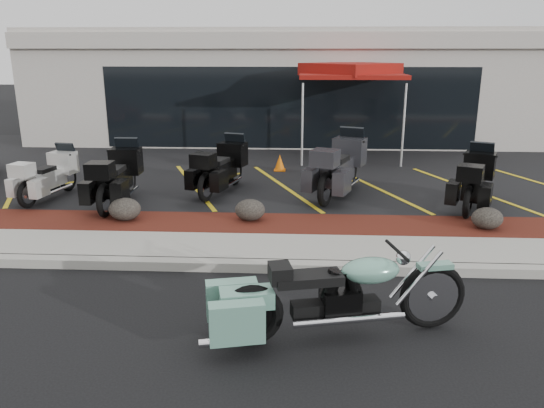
# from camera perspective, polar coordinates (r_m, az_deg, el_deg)

# --- Properties ---
(ground) EXTENTS (90.00, 90.00, 0.00)m
(ground) POSITION_cam_1_polar(r_m,az_deg,el_deg) (7.55, -0.03, -9.89)
(ground) COLOR black
(ground) RESTS_ON ground
(curb) EXTENTS (24.00, 0.25, 0.15)m
(curb) POSITION_cam_1_polar(r_m,az_deg,el_deg) (8.33, 0.30, -6.70)
(curb) COLOR gray
(curb) RESTS_ON ground
(sidewalk) EXTENTS (24.00, 1.20, 0.15)m
(sidewalk) POSITION_cam_1_polar(r_m,az_deg,el_deg) (8.98, 0.51, -4.95)
(sidewalk) COLOR gray
(sidewalk) RESTS_ON ground
(mulch_bed) EXTENTS (24.00, 1.20, 0.16)m
(mulch_bed) POSITION_cam_1_polar(r_m,az_deg,el_deg) (10.11, 0.80, -2.46)
(mulch_bed) COLOR #36190C
(mulch_bed) RESTS_ON ground
(upper_lot) EXTENTS (26.00, 9.60, 0.15)m
(upper_lot) POSITION_cam_1_polar(r_m,az_deg,el_deg) (15.32, 1.59, 4.04)
(upper_lot) COLOR black
(upper_lot) RESTS_ON ground
(dealership_building) EXTENTS (18.00, 8.16, 4.00)m
(dealership_building) POSITION_cam_1_polar(r_m,az_deg,el_deg) (21.28, 2.07, 12.74)
(dealership_building) COLOR #A8A198
(dealership_building) RESTS_ON ground
(boulder_left) EXTENTS (0.62, 0.51, 0.44)m
(boulder_left) POSITION_cam_1_polar(r_m,az_deg,el_deg) (10.56, -15.56, -0.54)
(boulder_left) COLOR black
(boulder_left) RESTS_ON mulch_bed
(boulder_mid) EXTENTS (0.58, 0.49, 0.41)m
(boulder_mid) POSITION_cam_1_polar(r_m,az_deg,el_deg) (10.18, -2.38, -0.64)
(boulder_mid) COLOR black
(boulder_mid) RESTS_ON mulch_bed
(boulder_right) EXTENTS (0.56, 0.47, 0.40)m
(boulder_right) POSITION_cam_1_polar(r_m,az_deg,el_deg) (10.47, 22.14, -1.43)
(boulder_right) COLOR black
(boulder_right) RESTS_ON mulch_bed
(hero_cruiser) EXTENTS (3.26, 1.48, 1.11)m
(hero_cruiser) POSITION_cam_1_polar(r_m,az_deg,el_deg) (6.80, 16.93, -8.54)
(hero_cruiser) COLOR #68A18C
(hero_cruiser) RESTS_ON ground
(touring_white) EXTENTS (1.10, 2.06, 1.13)m
(touring_white) POSITION_cam_1_polar(r_m,az_deg,el_deg) (13.14, -21.21, 3.72)
(touring_white) COLOR #B8B8B4
(touring_white) RESTS_ON upper_lot
(touring_black_front) EXTENTS (0.89, 2.28, 1.32)m
(touring_black_front) POSITION_cam_1_polar(r_m,az_deg,el_deg) (12.31, -15.20, 3.92)
(touring_black_front) COLOR black
(touring_black_front) RESTS_ON upper_lot
(touring_black_mid) EXTENTS (1.43, 2.34, 1.27)m
(touring_black_mid) POSITION_cam_1_polar(r_m,az_deg,el_deg) (12.84, -4.01, 4.84)
(touring_black_mid) COLOR black
(touring_black_mid) RESTS_ON upper_lot
(touring_grey) EXTENTS (1.81, 2.67, 1.45)m
(touring_grey) POSITION_cam_1_polar(r_m,az_deg,el_deg) (12.71, 8.49, 4.99)
(touring_grey) COLOR #29292D
(touring_grey) RESTS_ON upper_lot
(touring_black_rear) EXTENTS (1.66, 2.34, 1.27)m
(touring_black_rear) POSITION_cam_1_polar(r_m,az_deg,el_deg) (12.43, 21.42, 3.36)
(touring_black_rear) COLOR black
(touring_black_rear) RESTS_ON upper_lot
(traffic_cone) EXTENTS (0.38, 0.38, 0.44)m
(traffic_cone) POSITION_cam_1_polar(r_m,az_deg,el_deg) (14.45, 0.84, 4.48)
(traffic_cone) COLOR #D96007
(traffic_cone) RESTS_ON upper_lot
(popup_canopy) EXTENTS (3.48, 3.48, 2.79)m
(popup_canopy) POSITION_cam_1_polar(r_m,az_deg,el_deg) (16.29, 8.42, 13.87)
(popup_canopy) COLOR silver
(popup_canopy) RESTS_ON upper_lot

